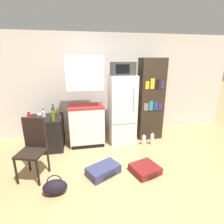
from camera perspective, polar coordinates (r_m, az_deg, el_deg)
ground_plane at (r=3.27m, az=4.98°, el=-19.50°), size 24.00×24.00×0.00m
wall_back at (r=4.67m, az=1.07°, el=8.80°), size 6.40×0.10×2.55m
side_table at (r=4.17m, az=-20.42°, el=-6.42°), size 0.70×0.67×0.72m
kitchen_hutch at (r=3.98m, az=-8.52°, el=2.05°), size 0.78×0.56×2.00m
refrigerator at (r=4.12m, az=3.27°, el=0.85°), size 0.59×0.59×1.59m
microwave at (r=3.96m, az=3.50°, el=13.98°), size 0.51×0.37×0.28m
bookshelf at (r=4.39m, az=12.44°, el=4.01°), size 0.58×0.39×1.96m
bottle_clear_short at (r=4.10m, az=-21.51°, el=-0.46°), size 0.09×0.09×0.17m
bottle_ketchup_red at (r=3.91m, az=-25.41°, el=-1.60°), size 0.09×0.09×0.19m
bottle_amber_beer at (r=4.13m, az=-17.31°, el=-0.04°), size 0.06×0.06×0.15m
bottle_green_tall at (r=3.97m, az=-18.57°, el=0.04°), size 0.07×0.07×0.29m
bottle_olive_oil at (r=3.72m, az=-18.79°, el=-1.19°), size 0.07×0.07×0.28m
bowl at (r=4.25m, az=-22.45°, el=-0.72°), size 0.14×0.14×0.04m
chair at (r=3.23m, az=-24.32°, el=-9.36°), size 0.50×0.50×1.02m
suitcase_large_flat at (r=3.21m, az=-2.84°, el=-18.44°), size 0.65×0.56×0.16m
suitcase_small_flat at (r=3.31m, az=10.71°, el=-17.86°), size 0.56×0.54×0.13m
handbag at (r=2.93m, az=-18.11°, el=-22.28°), size 0.36×0.20×0.33m
water_bottle_front at (r=4.21m, az=10.31°, el=-8.94°), size 0.09×0.09×0.28m
water_bottle_middle at (r=4.24m, az=12.95°, el=-8.57°), size 0.08×0.08×0.34m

